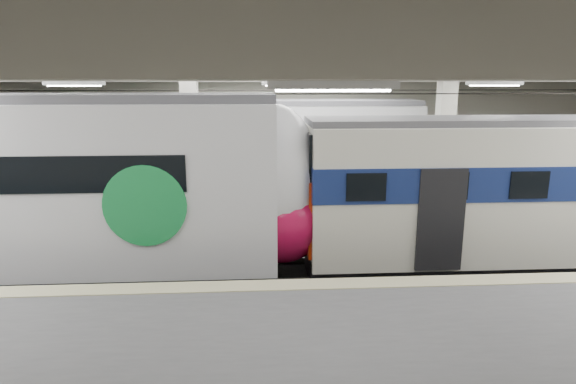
{
  "coord_description": "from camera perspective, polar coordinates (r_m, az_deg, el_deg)",
  "views": [
    {
      "loc": [
        -0.92,
        -12.0,
        4.99
      ],
      "look_at": [
        -0.12,
        1.0,
        2.0
      ],
      "focal_mm": 30.0,
      "sensor_mm": 36.0,
      "label": 1
    }
  ],
  "objects": [
    {
      "name": "older_rer",
      "position": [
        14.31,
        27.07,
        0.06
      ],
      "size": [
        12.27,
        2.71,
        4.1
      ],
      "color": "silver",
      "rests_on": "ground"
    },
    {
      "name": "station_hall",
      "position": [
        10.45,
        1.59,
        3.31
      ],
      "size": [
        36.0,
        24.0,
        5.75
      ],
      "color": "black",
      "rests_on": "ground"
    },
    {
      "name": "far_train",
      "position": [
        17.75,
        -7.01,
        3.96
      ],
      "size": [
        13.7,
        3.25,
        4.36
      ],
      "rotation": [
        0.0,
        0.0,
        -0.04
      ],
      "color": "white",
      "rests_on": "ground"
    },
    {
      "name": "modern_emu",
      "position": [
        13.26,
        -25.41,
        0.01
      ],
      "size": [
        14.74,
        3.04,
        4.71
      ],
      "color": "white",
      "rests_on": "ground"
    }
  ]
}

